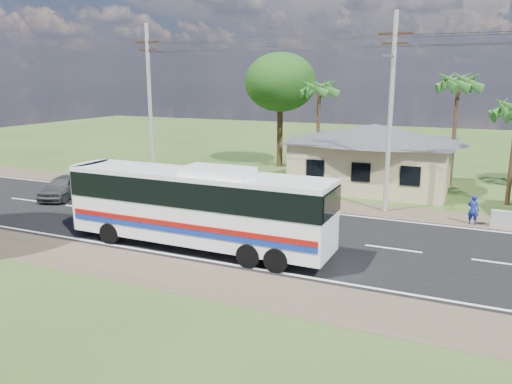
% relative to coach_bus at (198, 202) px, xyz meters
% --- Properties ---
extents(ground, '(120.00, 120.00, 0.00)m').
position_rel_coach_bus_xyz_m(ground, '(3.50, 3.43, -2.16)').
color(ground, '#294719').
rests_on(ground, ground).
extents(road, '(120.00, 16.00, 0.03)m').
position_rel_coach_bus_xyz_m(road, '(3.50, 3.43, -2.15)').
color(road, black).
rests_on(road, ground).
extents(house, '(12.40, 10.00, 5.00)m').
position_rel_coach_bus_xyz_m(house, '(4.50, 16.43, 0.48)').
color(house, tan).
rests_on(house, ground).
extents(utility_poles, '(32.80, 2.22, 11.00)m').
position_rel_coach_bus_xyz_m(utility_poles, '(6.17, 9.92, 3.61)').
color(utility_poles, '#9E9E99').
rests_on(utility_poles, ground).
extents(palm_mid, '(2.80, 2.80, 8.20)m').
position_rel_coach_bus_xyz_m(palm_mid, '(9.50, 18.93, 5.00)').
color(palm_mid, '#47301E').
rests_on(palm_mid, ground).
extents(palm_far, '(2.80, 2.80, 7.70)m').
position_rel_coach_bus_xyz_m(palm_far, '(-0.50, 19.43, 4.51)').
color(palm_far, '#47301E').
rests_on(palm_far, ground).
extents(tree_behind_house, '(6.00, 6.00, 9.61)m').
position_rel_coach_bus_xyz_m(tree_behind_house, '(-4.50, 21.43, 4.95)').
color(tree_behind_house, '#47301E').
rests_on(tree_behind_house, ground).
extents(coach_bus, '(12.21, 2.76, 3.78)m').
position_rel_coach_bus_xyz_m(coach_bus, '(0.00, 0.00, 0.00)').
color(coach_bus, white).
rests_on(coach_bus, ground).
extents(person, '(0.65, 0.51, 1.60)m').
position_rel_coach_bus_xyz_m(person, '(11.15, 9.06, -1.36)').
color(person, navy).
rests_on(person, ground).
extents(small_car, '(2.92, 4.63, 1.47)m').
position_rel_coach_bus_xyz_m(small_car, '(-12.78, 4.89, -1.43)').
color(small_car, '#2F2F31').
rests_on(small_car, ground).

